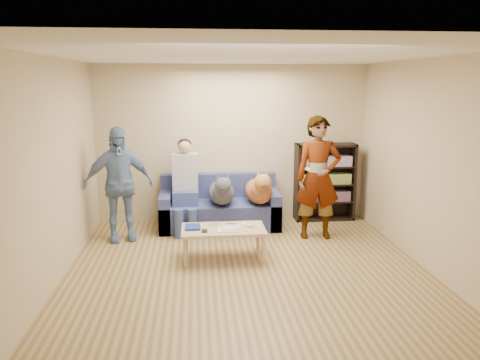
{
  "coord_description": "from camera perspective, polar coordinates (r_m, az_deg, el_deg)",
  "views": [
    {
      "loc": [
        -0.62,
        -5.24,
        2.31
      ],
      "look_at": [
        0.0,
        1.2,
        0.95
      ],
      "focal_mm": 35.0,
      "sensor_mm": 36.0,
      "label": 1
    }
  ],
  "objects": [
    {
      "name": "camera_silver",
      "position": [
        6.3,
        -3.21,
        -5.36
      ],
      "size": [
        0.11,
        0.06,
        0.05
      ],
      "primitive_type": "cube",
      "color": "silver",
      "rests_on": "coffee_table"
    },
    {
      "name": "controller_a",
      "position": [
        6.32,
        0.44,
        -5.4
      ],
      "size": [
        0.04,
        0.13,
        0.03
      ],
      "primitive_type": "cube",
      "color": "white",
      "rests_on": "coffee_table"
    },
    {
      "name": "wallet",
      "position": [
        6.08,
        -4.35,
        -6.21
      ],
      "size": [
        0.07,
        0.12,
        0.02
      ],
      "primitive_type": "cube",
      "color": "black",
      "rests_on": "coffee_table"
    },
    {
      "name": "papers",
      "position": [
        6.11,
        -1.52,
        -6.09
      ],
      "size": [
        0.26,
        0.2,
        0.02
      ],
      "primitive_type": "cube",
      "color": "white",
      "rests_on": "coffee_table"
    },
    {
      "name": "sofa",
      "position": [
        7.62,
        -2.52,
        -3.59
      ],
      "size": [
        1.9,
        0.85,
        0.82
      ],
      "color": "#515B93",
      "rests_on": "ground"
    },
    {
      "name": "wall_front",
      "position": [
        2.99,
        6.92,
        -7.94
      ],
      "size": [
        4.5,
        0.0,
        4.5
      ],
      "primitive_type": "plane",
      "rotation": [
        -1.57,
        0.0,
        0.0
      ],
      "color": "tan",
      "rests_on": "ground"
    },
    {
      "name": "person_standing_left",
      "position": [
        7.06,
        -14.59,
        -0.5
      ],
      "size": [
        1.07,
        0.67,
        1.69
      ],
      "primitive_type": "imported",
      "rotation": [
        0.0,
        0.0,
        0.28
      ],
      "color": "#7383B8",
      "rests_on": "ground"
    },
    {
      "name": "ground",
      "position": [
        5.76,
        1.17,
        -11.76
      ],
      "size": [
        5.0,
        5.0,
        0.0
      ],
      "primitive_type": "plane",
      "color": "brown",
      "rests_on": "ground"
    },
    {
      "name": "magazine",
      "position": [
        6.13,
        -1.26,
        -5.9
      ],
      "size": [
        0.22,
        0.17,
        0.01
      ],
      "primitive_type": "cube",
      "color": "beige",
      "rests_on": "coffee_table"
    },
    {
      "name": "bookshelf",
      "position": [
        8.05,
        10.27,
        -0.03
      ],
      "size": [
        1.0,
        0.34,
        1.3
      ],
      "color": "black",
      "rests_on": "ground"
    },
    {
      "name": "headphone_cup_a",
      "position": [
        6.2,
        -0.18,
        -5.8
      ],
      "size": [
        0.07,
        0.07,
        0.02
      ],
      "primitive_type": "cylinder",
      "color": "white",
      "rests_on": "coffee_table"
    },
    {
      "name": "wall_left",
      "position": [
        5.58,
        -22.36,
        0.54
      ],
      "size": [
        0.0,
        5.0,
        5.0
      ],
      "primitive_type": "plane",
      "rotation": [
        1.57,
        0.0,
        1.57
      ],
      "color": "tan",
      "rests_on": "ground"
    },
    {
      "name": "pen_orange",
      "position": [
        6.05,
        -2.15,
        -6.31
      ],
      "size": [
        0.13,
        0.06,
        0.01
      ],
      "primitive_type": "cylinder",
      "rotation": [
        0.0,
        1.57,
        0.35
      ],
      "color": "orange",
      "rests_on": "coffee_table"
    },
    {
      "name": "person_seated",
      "position": [
        7.38,
        -6.69,
        -0.25
      ],
      "size": [
        0.4,
        0.73,
        1.47
      ],
      "color": "#415191",
      "rests_on": "sofa"
    },
    {
      "name": "coffee_table",
      "position": [
        6.22,
        -2.05,
        -6.29
      ],
      "size": [
        1.1,
        0.6,
        0.42
      ],
      "color": "#D7B084",
      "rests_on": "ground"
    },
    {
      "name": "controller_b",
      "position": [
        6.25,
        1.25,
        -5.6
      ],
      "size": [
        0.09,
        0.06,
        0.03
      ],
      "primitive_type": "cube",
      "color": "silver",
      "rests_on": "coffee_table"
    },
    {
      "name": "wall_back",
      "position": [
        7.83,
        -0.92,
        4.45
      ],
      "size": [
        4.5,
        0.0,
        4.5
      ],
      "primitive_type": "plane",
      "rotation": [
        1.57,
        0.0,
        0.0
      ],
      "color": "tan",
      "rests_on": "ground"
    },
    {
      "name": "headphone_cup_b",
      "position": [
        6.27,
        -0.25,
        -5.58
      ],
      "size": [
        0.07,
        0.07,
        0.02
      ],
      "primitive_type": "cylinder",
      "color": "silver",
      "rests_on": "coffee_table"
    },
    {
      "name": "person_standing_right",
      "position": [
        7.02,
        9.5,
        0.25
      ],
      "size": [
        0.69,
        0.48,
        1.83
      ],
      "primitive_type": "imported",
      "rotation": [
        0.0,
        0.0,
        -0.06
      ],
      "color": "gray",
      "rests_on": "ground"
    },
    {
      "name": "ceiling",
      "position": [
        5.29,
        1.3,
        15.01
      ],
      "size": [
        5.0,
        5.0,
        0.0
      ],
      "primitive_type": "plane",
      "rotation": [
        3.14,
        0.0,
        0.0
      ],
      "color": "white",
      "rests_on": "ground"
    },
    {
      "name": "wall_right",
      "position": [
        6.06,
        22.86,
        1.34
      ],
      "size": [
        0.0,
        5.0,
        5.0
      ],
      "primitive_type": "plane",
      "rotation": [
        1.57,
        0.0,
        -1.57
      ],
      "color": "tan",
      "rests_on": "ground"
    },
    {
      "name": "dog_tan",
      "position": [
        7.37,
        2.37,
        -1.21
      ],
      "size": [
        0.43,
        1.17,
        0.62
      ],
      "color": "#A95E33",
      "rests_on": "sofa"
    },
    {
      "name": "held_controller",
      "position": [
        6.75,
        8.34,
        1.3
      ],
      "size": [
        0.08,
        0.13,
        0.03
      ],
      "primitive_type": "cube",
      "rotation": [
        0.0,
        0.0,
        0.29
      ],
      "color": "silver",
      "rests_on": "person_standing_right"
    },
    {
      "name": "pen_black",
      "position": [
        6.38,
        -1.07,
        -5.33
      ],
      "size": [
        0.13,
        0.08,
        0.01
      ],
      "primitive_type": "cylinder",
      "rotation": [
        0.0,
        1.57,
        -0.52
      ],
      "color": "black",
      "rests_on": "coffee_table"
    },
    {
      "name": "blanket",
      "position": [
        7.47,
        2.73,
        -2.17
      ],
      "size": [
        0.41,
        0.35,
        0.14
      ],
      "primitive_type": "ellipsoid",
      "color": "silver",
      "rests_on": "sofa"
    },
    {
      "name": "notebook_blue",
      "position": [
        6.24,
        -5.77,
        -5.71
      ],
      "size": [
        0.2,
        0.26,
        0.03
      ],
      "primitive_type": "cube",
      "color": "navy",
      "rests_on": "coffee_table"
    },
    {
      "name": "dog_gray",
      "position": [
        7.3,
        -2.26,
        -1.42
      ],
      "size": [
        0.4,
        1.25,
        0.59
      ],
      "color": "#4D5158",
      "rests_on": "sofa"
    }
  ]
}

